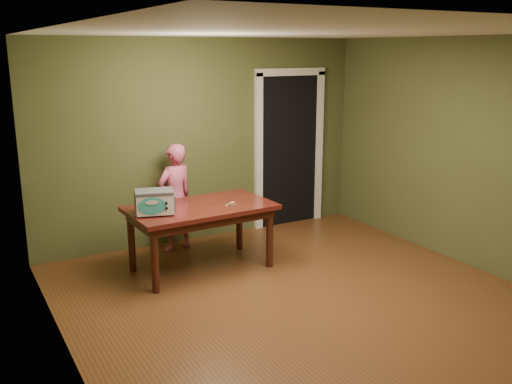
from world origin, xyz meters
TOP-DOWN VIEW (x-y plane):
  - floor at (0.00, 0.00)m, footprint 5.00×5.00m
  - room_shell at (0.00, 0.00)m, footprint 4.52×5.02m
  - doorway at (1.30, 2.78)m, footprint 1.10×0.66m
  - dining_table at (-0.53, 1.45)m, footprint 1.63×0.96m
  - toy_oven at (-1.08, 1.38)m, footprint 0.47×0.38m
  - baking_pan at (-0.22, 1.27)m, footprint 0.10×0.10m
  - spatula at (-0.21, 1.35)m, footprint 0.16×0.12m
  - child at (-0.54, 2.20)m, footprint 0.56×0.45m

SIDE VIEW (x-z plane):
  - floor at x=0.00m, z-range 0.00..0.00m
  - dining_table at x=-0.53m, z-range 0.28..1.03m
  - child at x=-0.54m, z-range 0.00..1.35m
  - spatula at x=-0.21m, z-range 0.75..0.76m
  - baking_pan at x=-0.22m, z-range 0.75..0.77m
  - toy_oven at x=-1.08m, z-range 0.76..1.02m
  - doorway at x=1.30m, z-range -0.07..2.18m
  - room_shell at x=0.00m, z-range 0.40..3.01m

